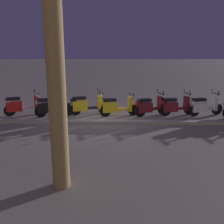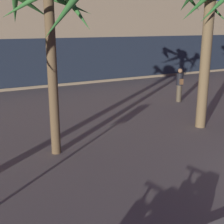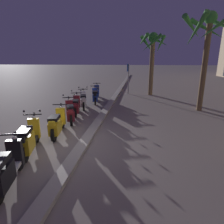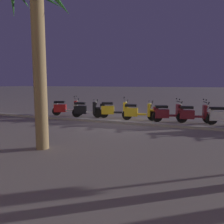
% 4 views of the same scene
% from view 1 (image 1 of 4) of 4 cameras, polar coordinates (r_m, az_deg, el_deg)
% --- Properties ---
extents(ground_plane, '(200.00, 200.00, 0.00)m').
position_cam_1_polar(ground_plane, '(10.48, -2.59, -2.01)').
color(ground_plane, slate).
extents(curb_strip, '(60.00, 0.36, 0.12)m').
position_cam_1_polar(curb_strip, '(10.05, -2.75, -2.34)').
color(curb_strip, gray).
rests_on(curb_strip, ground).
extents(scooter_white_tail_end, '(1.71, 0.76, 1.17)m').
position_cam_1_polar(scooter_white_tail_end, '(11.96, 20.79, 1.32)').
color(scooter_white_tail_end, black).
rests_on(scooter_white_tail_end, ground).
extents(scooter_maroon_far_back, '(1.72, 0.72, 1.17)m').
position_cam_1_polar(scooter_maroon_far_back, '(11.58, 14.63, 1.37)').
color(scooter_maroon_far_back, black).
rests_on(scooter_maroon_far_back, ground).
extents(scooter_maroon_mid_rear, '(1.64, 0.87, 1.17)m').
position_cam_1_polar(scooter_maroon_mid_rear, '(11.24, 8.84, 1.30)').
color(scooter_maroon_mid_rear, black).
rests_on(scooter_maroon_mid_rear, ground).
extents(scooter_yellow_mid_centre, '(1.83, 0.66, 1.04)m').
position_cam_1_polar(scooter_yellow_mid_centre, '(11.08, 1.01, 1.28)').
color(scooter_yellow_mid_centre, black).
rests_on(scooter_yellow_mid_centre, ground).
extents(scooter_yellow_mid_front, '(1.80, 0.78, 1.17)m').
position_cam_1_polar(scooter_yellow_mid_front, '(11.41, -6.14, 1.65)').
color(scooter_yellow_mid_front, black).
rests_on(scooter_yellow_mid_front, ground).
extents(scooter_black_last_in_row, '(1.69, 0.73, 1.04)m').
position_cam_1_polar(scooter_black_last_in_row, '(11.32, -14.16, 1.17)').
color(scooter_black_last_in_row, black).
rests_on(scooter_black_last_in_row, ground).
extents(scooter_red_lead_nearest, '(1.80, 0.83, 1.17)m').
position_cam_1_polar(scooter_red_lead_nearest, '(11.99, -20.59, 1.42)').
color(scooter_red_lead_nearest, black).
rests_on(scooter_red_lead_nearest, ground).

